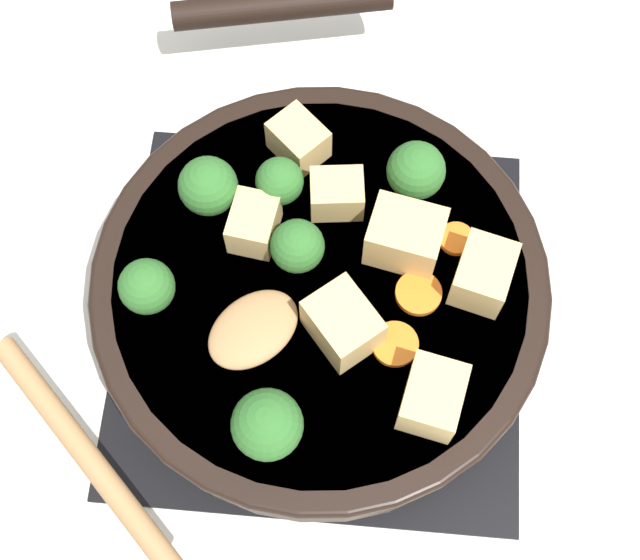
{
  "coord_description": "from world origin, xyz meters",
  "views": [
    {
      "loc": [
        -0.02,
        0.23,
        0.66
      ],
      "look_at": [
        0.0,
        0.0,
        0.08
      ],
      "focal_mm": 50.0,
      "sensor_mm": 36.0,
      "label": 1
    }
  ],
  "objects": [
    {
      "name": "ground_plane",
      "position": [
        0.0,
        0.0,
        0.0
      ],
      "size": [
        2.4,
        2.4,
        0.0
      ],
      "primitive_type": "plane",
      "color": "silver"
    },
    {
      "name": "broccoli_floret_center_top",
      "position": [
        0.03,
        -0.06,
        0.1
      ],
      "size": [
        0.03,
        0.03,
        0.04
      ],
      "color": "#709956",
      "rests_on": "skillet_pan"
    },
    {
      "name": "broccoli_floret_south_cluster",
      "position": [
        0.02,
        0.11,
        0.11
      ],
      "size": [
        0.05,
        0.05,
        0.05
      ],
      "color": "#709956",
      "rests_on": "skillet_pan"
    },
    {
      "name": "front_burner_grate",
      "position": [
        0.0,
        0.0,
        0.01
      ],
      "size": [
        0.31,
        0.31,
        0.03
      ],
      "color": "black",
      "rests_on": "ground_plane"
    },
    {
      "name": "carrot_slice_edge_slice",
      "position": [
        -0.05,
        0.04,
        0.08
      ],
      "size": [
        0.03,
        0.03,
        0.01
      ],
      "primitive_type": "cylinder",
      "color": "orange",
      "rests_on": "skillet_pan"
    },
    {
      "name": "tofu_cube_front_piece",
      "position": [
        0.05,
        -0.03,
        0.1
      ],
      "size": [
        0.04,
        0.04,
        0.03
      ],
      "primitive_type": "cube",
      "rotation": [
        0.0,
        0.0,
        1.43
      ],
      "color": "#DBB770",
      "rests_on": "skillet_pan"
    },
    {
      "name": "wooden_spoon",
      "position": [
        0.09,
        0.09,
        0.09
      ],
      "size": [
        0.21,
        0.21,
        0.02
      ],
      "color": "#A87A4C",
      "rests_on": "skillet_pan"
    },
    {
      "name": "tofu_cube_back_piece",
      "position": [
        -0.11,
        -0.01,
        0.1
      ],
      "size": [
        0.05,
        0.05,
        0.04
      ],
      "primitive_type": "cube",
      "rotation": [
        0.0,
        0.0,
        1.31
      ],
      "color": "#DBB770",
      "rests_on": "skillet_pan"
    },
    {
      "name": "broccoli_floret_near_spoon",
      "position": [
        0.08,
        -0.05,
        0.11
      ],
      "size": [
        0.04,
        0.04,
        0.05
      ],
      "color": "#709956",
      "rests_on": "skillet_pan"
    },
    {
      "name": "tofu_cube_near_handle",
      "position": [
        -0.06,
        -0.03,
        0.1
      ],
      "size": [
        0.06,
        0.05,
        0.04
      ],
      "primitive_type": "cube",
      "rotation": [
        0.0,
        0.0,
        2.93
      ],
      "color": "#DBB770",
      "rests_on": "skillet_pan"
    },
    {
      "name": "tofu_cube_west_chunk",
      "position": [
        -0.08,
        0.08,
        0.1
      ],
      "size": [
        0.04,
        0.05,
        0.04
      ],
      "primitive_type": "cube",
      "rotation": [
        0.0,
        0.0,
        4.5
      ],
      "color": "#DBB770",
      "rests_on": "skillet_pan"
    },
    {
      "name": "skillet_pan",
      "position": [
        0.0,
        -0.0,
        0.06
      ],
      "size": [
        0.33,
        0.44,
        0.05
      ],
      "color": "black",
      "rests_on": "front_burner_grate"
    },
    {
      "name": "tofu_cube_east_chunk",
      "position": [
        -0.01,
        -0.06,
        0.1
      ],
      "size": [
        0.04,
        0.03,
        0.03
      ],
      "primitive_type": "cube",
      "rotation": [
        0.0,
        0.0,
        3.26
      ],
      "color": "#DBB770",
      "rests_on": "skillet_pan"
    },
    {
      "name": "tofu_cube_center_large",
      "position": [
        -0.02,
        0.04,
        0.1
      ],
      "size": [
        0.06,
        0.06,
        0.04
      ],
      "primitive_type": "cube",
      "rotation": [
        0.0,
        0.0,
        5.41
      ],
      "color": "#DBB770",
      "rests_on": "skillet_pan"
    },
    {
      "name": "broccoli_floret_north_edge",
      "position": [
        0.11,
        0.03,
        0.11
      ],
      "size": [
        0.04,
        0.04,
        0.05
      ],
      "color": "#709956",
      "rests_on": "skillet_pan"
    },
    {
      "name": "carrot_slice_near_center",
      "position": [
        -0.09,
        -0.04,
        0.08
      ],
      "size": [
        0.02,
        0.02,
        0.01
      ],
      "primitive_type": "cylinder",
      "color": "orange",
      "rests_on": "skillet_pan"
    },
    {
      "name": "tofu_cube_mid_small",
      "position": [
        0.02,
        -0.1,
        0.1
      ],
      "size": [
        0.05,
        0.05,
        0.03
      ],
      "primitive_type": "cube",
      "rotation": [
        0.0,
        0.0,
        5.53
      ],
      "color": "#DBB770",
      "rests_on": "skillet_pan"
    },
    {
      "name": "carrot_slice_orange_thin",
      "position": [
        -0.07,
        0.01,
        0.08
      ],
      "size": [
        0.03,
        0.03,
        0.01
      ],
      "primitive_type": "cylinder",
      "color": "orange",
      "rests_on": "skillet_pan"
    },
    {
      "name": "broccoli_floret_west_rim",
      "position": [
        0.02,
        -0.01,
        0.11
      ],
      "size": [
        0.04,
        0.04,
        0.04
      ],
      "color": "#709956",
      "rests_on": "skillet_pan"
    },
    {
      "name": "broccoli_floret_east_rim",
      "position": [
        -0.06,
        -0.08,
        0.11
      ],
      "size": [
        0.04,
        0.04,
        0.05
      ],
      "color": "#709956",
      "rests_on": "skillet_pan"
    }
  ]
}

